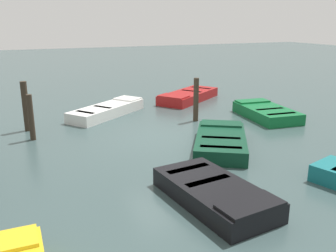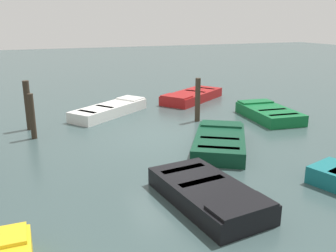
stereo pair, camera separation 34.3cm
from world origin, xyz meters
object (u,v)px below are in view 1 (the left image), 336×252
at_px(rowboat_green, 266,112).
at_px(rowboat_black, 214,193).
at_px(mooring_piling_mid_left, 196,100).
at_px(mooring_piling_far_left, 26,106).
at_px(rowboat_dark_green, 221,141).
at_px(mooring_piling_center, 31,118).
at_px(rowboat_white, 108,110).
at_px(rowboat_red, 188,96).

bearing_deg(rowboat_green, rowboat_black, 140.44).
relative_size(mooring_piling_mid_left, mooring_piling_far_left, 0.95).
bearing_deg(mooring_piling_far_left, rowboat_black, -155.46).
bearing_deg(mooring_piling_far_left, rowboat_dark_green, -129.32).
bearing_deg(rowboat_green, mooring_piling_center, 91.52).
relative_size(rowboat_white, rowboat_black, 1.19).
bearing_deg(rowboat_black, rowboat_green, 127.38).
xyz_separation_m(mooring_piling_far_left, mooring_piling_center, (-1.11, -0.08, -0.12)).
bearing_deg(rowboat_red, rowboat_dark_green, 37.02).
xyz_separation_m(rowboat_dark_green, mooring_piling_center, (2.99, 4.93, 0.50)).
bearing_deg(rowboat_green, mooring_piling_mid_left, 82.27).
distance_m(rowboat_white, rowboat_red, 4.29).
bearing_deg(rowboat_green, rowboat_red, 24.73).
relative_size(rowboat_green, mooring_piling_center, 2.02).
height_order(rowboat_green, mooring_piling_far_left, mooring_piling_far_left).
distance_m(rowboat_white, rowboat_black, 7.83).
height_order(rowboat_red, mooring_piling_center, mooring_piling_center).
height_order(rowboat_white, mooring_piling_mid_left, mooring_piling_mid_left).
xyz_separation_m(rowboat_red, rowboat_black, (-9.04, 3.93, 0.00)).
height_order(rowboat_dark_green, mooring_piling_center, mooring_piling_center).
xyz_separation_m(rowboat_dark_green, rowboat_green, (2.28, -3.39, 0.00)).
distance_m(rowboat_white, mooring_piling_center, 3.57).
distance_m(rowboat_dark_green, rowboat_red, 6.58).
height_order(rowboat_dark_green, rowboat_green, same).
distance_m(mooring_piling_mid_left, mooring_piling_center, 5.66).
height_order(mooring_piling_mid_left, mooring_piling_center, mooring_piling_mid_left).
bearing_deg(mooring_piling_far_left, mooring_piling_center, -175.76).
xyz_separation_m(rowboat_black, mooring_piling_mid_left, (5.75, -2.59, 0.58)).
bearing_deg(rowboat_dark_green, mooring_piling_mid_left, 17.83).
relative_size(rowboat_red, mooring_piling_mid_left, 2.29).
bearing_deg(rowboat_dark_green, rowboat_red, 13.35).
xyz_separation_m(mooring_piling_mid_left, mooring_piling_far_left, (1.15, 5.74, 0.04)).
xyz_separation_m(rowboat_dark_green, rowboat_black, (-2.80, 1.86, 0.00)).
bearing_deg(rowboat_dark_green, mooring_piling_far_left, 82.42).
height_order(rowboat_dark_green, rowboat_red, same).
relative_size(rowboat_red, rowboat_black, 1.27).
bearing_deg(rowboat_dark_green, rowboat_white, 53.79).
distance_m(rowboat_dark_green, mooring_piling_center, 5.78).
height_order(rowboat_green, mooring_piling_mid_left, mooring_piling_mid_left).
relative_size(rowboat_dark_green, mooring_piling_center, 2.24).
xyz_separation_m(rowboat_dark_green, rowboat_white, (5.03, 2.04, -0.00)).
xyz_separation_m(rowboat_green, mooring_piling_mid_left, (0.67, 2.66, 0.58)).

